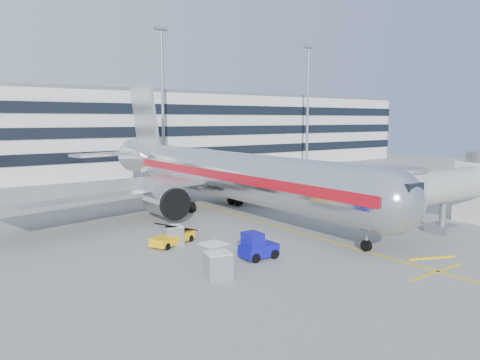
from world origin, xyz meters
TOP-DOWN VIEW (x-y plane):
  - ground at (0.00, 0.00)m, footprint 180.00×180.00m
  - lead_in_line at (0.00, 10.00)m, footprint 0.25×70.00m
  - stop_bar at (0.00, -14.00)m, footprint 6.00×0.25m
  - main_jet at (0.00, 11.72)m, footprint 50.95×48.70m
  - jet_bridge at (12.18, -8.00)m, footprint 17.80×4.50m
  - terminal at (0.00, 57.95)m, footprint 150.00×24.25m
  - light_mast_centre at (8.00, 42.00)m, footprint 2.40×1.20m
  - light_mast_east at (42.00, 42.00)m, footprint 2.40×1.20m
  - belt_loader at (-11.17, 2.59)m, footprint 4.37×2.92m
  - baggage_tug at (-8.05, -4.56)m, footprint 2.71×1.75m
  - cargo_container_left at (-11.82, -4.53)m, footprint 1.79×1.79m
  - cargo_container_right at (-11.06, 2.65)m, footprint 1.72×1.72m
  - cargo_container_front at (-12.65, -6.36)m, footprint 1.94×1.94m
  - ramp_worker at (-11.45, -3.96)m, footprint 0.67×0.55m

SIDE VIEW (x-z plane):
  - ground at x=0.00m, z-range 0.00..0.00m
  - lead_in_line at x=0.00m, z-range 0.00..0.01m
  - stop_bar at x=0.00m, z-range 0.00..0.01m
  - belt_loader at x=-11.17m, z-range -0.45..1.62m
  - cargo_container_right at x=-11.06m, z-range 0.00..1.53m
  - ramp_worker at x=-11.45m, z-range 0.00..1.59m
  - cargo_container_front at x=-12.65m, z-range 0.00..1.69m
  - cargo_container_left at x=-11.82m, z-range 0.00..1.74m
  - baggage_tug at x=-8.05m, z-range -0.13..1.90m
  - jet_bridge at x=12.18m, z-range 0.37..7.37m
  - main_jet at x=0.00m, z-range -3.79..12.26m
  - terminal at x=0.00m, z-range 0.00..15.60m
  - light_mast_centre at x=8.00m, z-range 2.15..27.60m
  - light_mast_east at x=42.00m, z-range 2.15..27.60m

